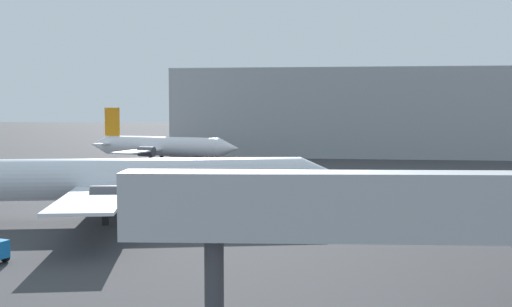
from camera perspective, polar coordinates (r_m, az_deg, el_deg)
name	(u,v)px	position (r m, az deg, el deg)	size (l,w,h in m)	color
airplane_on_taxiway	(122,179)	(50.29, -11.81, -2.24)	(33.99, 26.89, 10.17)	silver
airplane_far_left	(160,146)	(91.36, -8.51, 0.64)	(23.66, 18.13, 8.47)	white
jet_bridge	(491,210)	(23.95, 20.15, -4.76)	(24.12, 4.39, 6.77)	#B2B7BC
terminal_building	(428,112)	(120.34, 15.06, 3.56)	(88.96, 27.51, 15.01)	#999EA3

